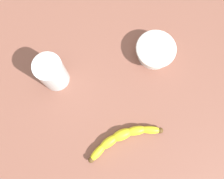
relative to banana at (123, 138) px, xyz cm
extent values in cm
cube|color=brown|center=(-11.55, 10.36, -3.11)|extent=(120.00, 120.00, 3.00)
ellipsoid|color=yellow|center=(8.05, 2.79, 0.00)|extent=(6.58, 2.38, 2.32)
ellipsoid|color=yellow|center=(3.72, 2.27, 0.00)|extent=(7.02, 4.21, 2.77)
ellipsoid|color=yellow|center=(-0.39, 0.79, 0.00)|extent=(7.31, 5.78, 3.22)
ellipsoid|color=yellow|center=(-4.07, -1.56, 0.00)|extent=(6.84, 6.28, 2.77)
ellipsoid|color=yellow|center=(-7.13, -4.67, 0.00)|extent=(5.87, 6.59, 2.32)
sphere|color=#513819|center=(11.00, 2.82, 0.00)|extent=(1.77, 1.77, 1.77)
sphere|color=#513819|center=(-8.95, -6.99, 0.00)|extent=(1.77, 1.77, 1.77)
cylinder|color=silver|center=(-22.25, 17.29, 4.71)|extent=(8.32, 8.32, 12.64)
cylinder|color=#DEA2A2|center=(-22.25, 17.29, 4.59)|extent=(7.82, 7.82, 11.90)
cylinder|color=white|center=(8.62, 27.62, 1.14)|extent=(10.58, 10.58, 5.49)
torus|color=white|center=(8.62, 27.62, 3.28)|extent=(12.70, 12.70, 1.20)
camera|label=1|loc=(-3.10, -2.97, 73.64)|focal=39.00mm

